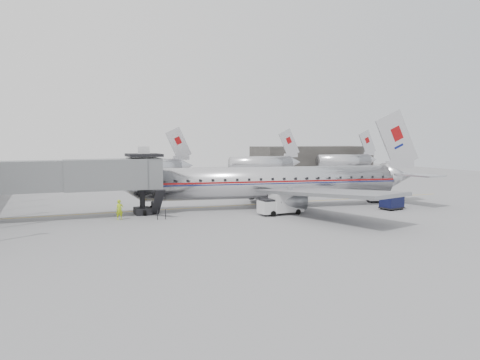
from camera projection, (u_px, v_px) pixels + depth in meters
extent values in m
plane|color=slate|center=(238.00, 214.00, 49.25)|extent=(160.00, 160.00, 0.00)
cube|color=#32302E|center=(312.00, 158.00, 121.30)|extent=(30.00, 12.00, 6.00)
cube|color=gold|center=(242.00, 205.00, 55.91)|extent=(60.00, 0.15, 0.01)
cube|color=slate|center=(6.00, 177.00, 43.87)|extent=(12.00, 2.80, 3.00)
cube|color=slate|center=(105.00, 175.00, 47.28)|extent=(8.00, 3.00, 3.10)
cube|color=slate|center=(144.00, 173.00, 49.16)|extent=(3.20, 3.60, 3.20)
cube|color=black|center=(144.00, 155.00, 48.99)|extent=(3.40, 3.80, 0.30)
cube|color=white|center=(144.00, 150.00, 48.95)|extent=(1.20, 0.15, 0.80)
cylinder|color=black|center=(142.00, 201.00, 48.93)|extent=(0.56, 0.56, 2.80)
cube|color=black|center=(143.00, 211.00, 49.02)|extent=(1.60, 2.20, 0.70)
cylinder|color=black|center=(144.00, 213.00, 48.10)|extent=(0.30, 0.60, 0.60)
cylinder|color=black|center=(141.00, 210.00, 49.94)|extent=(0.30, 0.60, 0.60)
cube|color=black|center=(158.00, 202.00, 47.21)|extent=(0.90, 3.20, 2.90)
cylinder|color=silver|center=(143.00, 168.00, 86.97)|extent=(14.00, 3.20, 3.20)
cube|color=silver|center=(178.00, 144.00, 89.16)|extent=(5.17, 0.26, 6.52)
cylinder|color=black|center=(119.00, 180.00, 85.46)|extent=(0.24, 0.24, 1.00)
cylinder|color=silver|center=(261.00, 164.00, 100.49)|extent=(14.00, 3.20, 3.20)
cube|color=silver|center=(289.00, 143.00, 102.68)|extent=(5.17, 0.26, 6.52)
cylinder|color=black|center=(242.00, 174.00, 98.97)|extent=(0.24, 0.24, 1.00)
cylinder|color=silver|center=(344.00, 161.00, 113.25)|extent=(14.00, 3.20, 3.20)
cube|color=silver|center=(367.00, 143.00, 115.44)|extent=(5.17, 0.26, 6.52)
cylinder|color=black|center=(328.00, 170.00, 111.73)|extent=(0.24, 0.24, 1.00)
cylinder|color=silver|center=(271.00, 182.00, 53.81)|extent=(29.31, 8.06, 3.59)
cone|color=silver|center=(129.00, 185.00, 50.11)|extent=(3.43, 4.00, 3.59)
cone|color=silver|center=(398.00, 176.00, 57.53)|extent=(4.36, 3.97, 3.41)
cube|color=maroon|center=(271.00, 180.00, 53.79)|extent=(29.32, 8.10, 0.17)
cube|color=#0A135E|center=(271.00, 182.00, 53.81)|extent=(29.32, 8.10, 0.10)
cube|color=silver|center=(397.00, 140.00, 57.08)|extent=(5.93, 1.21, 7.45)
cube|color=gray|center=(273.00, 178.00, 62.97)|extent=(12.91, 15.93, 1.15)
cube|color=gray|center=(326.00, 193.00, 46.04)|extent=(9.19, 16.37, 1.15)
cylinder|color=gray|center=(263.00, 191.00, 58.94)|extent=(3.57, 2.52, 2.04)
cylinder|color=gray|center=(290.00, 201.00, 49.16)|extent=(3.57, 2.52, 2.04)
cylinder|color=black|center=(152.00, 206.00, 50.87)|extent=(0.19, 0.19, 1.26)
cylinder|color=black|center=(280.00, 198.00, 56.89)|extent=(0.25, 0.25, 1.36)
cylinder|color=black|center=(280.00, 200.00, 56.91)|extent=(1.01, 0.49, 0.97)
cylinder|color=black|center=(295.00, 204.00, 52.01)|extent=(0.25, 0.25, 1.36)
cylinder|color=black|center=(295.00, 206.00, 52.03)|extent=(1.01, 0.49, 0.97)
cube|color=silver|center=(286.00, 202.00, 49.10)|extent=(3.40, 1.99, 1.94)
cube|color=silver|center=(267.00, 207.00, 48.17)|extent=(1.55, 1.82, 1.29)
cube|color=black|center=(267.00, 202.00, 48.12)|extent=(1.18, 1.62, 0.55)
cylinder|color=black|center=(273.00, 214.00, 47.59)|extent=(0.60, 0.26, 0.59)
cylinder|color=black|center=(265.00, 211.00, 49.09)|extent=(0.60, 0.26, 0.59)
cylinder|color=black|center=(298.00, 212.00, 48.82)|extent=(0.60, 0.26, 0.59)
cylinder|color=black|center=(290.00, 210.00, 50.32)|extent=(0.60, 0.26, 0.59)
cube|color=black|center=(392.00, 200.00, 52.26)|extent=(2.54, 2.09, 1.58)
cube|color=black|center=(392.00, 208.00, 52.34)|extent=(2.67, 2.22, 0.14)
cylinder|color=black|center=(391.00, 209.00, 51.28)|extent=(0.36, 0.20, 0.34)
cylinder|color=black|center=(402.00, 208.00, 52.27)|extent=(0.36, 0.20, 0.34)
cylinder|color=black|center=(381.00, 208.00, 52.41)|extent=(0.36, 0.20, 0.34)
cylinder|color=black|center=(392.00, 207.00, 53.40)|extent=(0.36, 0.20, 0.34)
cube|color=white|center=(376.00, 195.00, 58.38)|extent=(2.31, 1.98, 1.37)
cube|color=black|center=(376.00, 201.00, 58.44)|extent=(2.43, 2.11, 0.12)
cylinder|color=black|center=(372.00, 202.00, 57.80)|extent=(0.32, 0.20, 0.29)
cylinder|color=black|center=(384.00, 202.00, 57.93)|extent=(0.32, 0.20, 0.29)
cylinder|color=black|center=(368.00, 200.00, 58.96)|extent=(0.32, 0.20, 0.29)
cylinder|color=black|center=(380.00, 200.00, 59.10)|extent=(0.32, 0.20, 0.29)
imported|color=#A7CA17|center=(120.00, 210.00, 45.68)|extent=(0.80, 0.62, 1.97)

